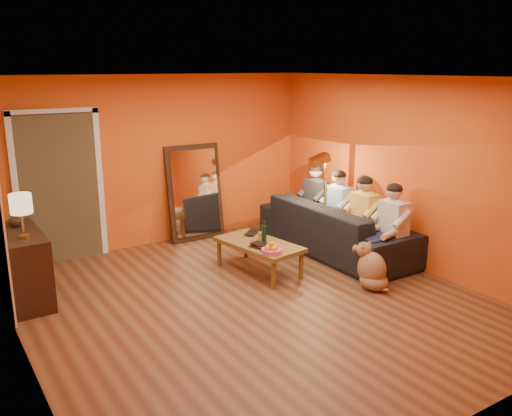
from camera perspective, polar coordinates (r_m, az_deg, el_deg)
room_shell at (r=6.39m, az=-2.02°, el=1.92°), size 5.00×5.50×2.60m
doorway_recess at (r=8.17m, az=-20.16°, el=2.06°), size 1.06×0.30×2.10m
door_jamb_left at (r=7.96m, az=-23.96°, el=1.37°), size 0.08×0.06×2.20m
door_jamb_right at (r=8.19m, az=-16.10°, el=2.42°), size 0.08×0.06×2.20m
door_header at (r=7.90m, az=-20.66°, el=9.49°), size 1.22×0.06×0.08m
mirror_frame at (r=8.70m, az=-6.47°, el=1.66°), size 0.92×0.27×1.51m
mirror_glass at (r=8.67m, az=-6.35°, el=1.61°), size 0.78×0.21×1.35m
sideboard at (r=6.99m, az=-23.25°, el=-5.63°), size 0.44×1.18×0.85m
table_lamp at (r=6.51m, az=-23.40°, el=-0.82°), size 0.24×0.24×0.51m
sofa at (r=8.15m, az=8.40°, el=-2.07°), size 2.60×1.02×0.76m
coffee_table at (r=7.35m, az=0.30°, el=-5.20°), size 0.81×1.30×0.42m
floor_lamp at (r=8.24m, az=7.20°, el=0.60°), size 0.34×0.29×1.44m
dog at (r=6.95m, az=12.11°, el=-5.92°), size 0.51×0.60×0.61m
person_far_left at (r=7.49m, az=14.22°, el=-2.05°), size 0.70×0.44×1.22m
person_mid_left at (r=7.86m, az=11.32°, el=-1.10°), size 0.70×0.44×1.22m
person_mid_right at (r=8.25m, az=8.69°, el=-0.23°), size 0.70×0.44×1.22m
person_far_right at (r=8.65m, az=6.30°, el=0.56°), size 0.70×0.44×1.22m
fruit_bowl at (r=6.84m, az=1.65°, el=-4.15°), size 0.26×0.26×0.16m
wine_bottle at (r=7.22m, az=0.85°, el=-2.52°), size 0.07×0.07×0.31m
tumbler at (r=7.42m, az=0.58°, el=-2.91°), size 0.11×0.11×0.09m
laptop at (r=7.65m, az=0.01°, el=-2.62°), size 0.42×0.39×0.03m
book_lower at (r=7.02m, az=-0.04°, el=-4.24°), size 0.25×0.29×0.02m
book_mid at (r=7.03m, az=-0.02°, el=-4.05°), size 0.18×0.24×0.02m
book_upper at (r=7.00m, az=0.00°, el=-3.97°), size 0.22×0.25×0.02m
vase at (r=7.08m, az=-24.02°, el=-1.11°), size 0.17×0.17×0.18m
flowers at (r=7.03m, az=-24.21°, el=0.68°), size 0.17×0.17×0.39m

